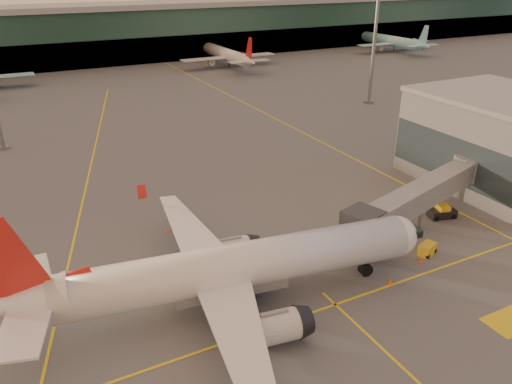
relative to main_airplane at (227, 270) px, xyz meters
name	(u,v)px	position (x,y,z in m)	size (l,w,h in m)	color
ground	(321,357)	(3.90, -9.37, -3.90)	(600.00, 600.00, 0.00)	#4C4F54
taxi_markings	(107,179)	(-3.42, 35.12, -3.89)	(100.12, 173.00, 0.01)	yellow
terminal	(58,37)	(3.90, 132.42, 4.86)	(400.00, 20.00, 17.60)	#19382D
gate_building	(502,140)	(45.83, 8.56, 2.40)	(18.40, 22.40, 12.60)	slate
mast_east_near	(375,35)	(58.90, 52.63, 10.96)	(2.40, 2.40, 25.60)	slate
main_airplane	(227,270)	(0.00, 0.00, 0.00)	(39.69, 35.94, 12.00)	silver
jet_bridge	(429,192)	(27.77, 3.76, 0.22)	(26.82, 10.42, 5.92)	slate
catering_truck	(235,267)	(1.90, 2.35, -1.63)	(5.25, 2.55, 3.99)	#A91820
gpu_cart	(427,249)	(22.85, -1.67, -3.29)	(2.41, 1.89, 1.24)	gold
pushback_tug	(442,212)	(30.87, 3.94, -3.22)	(3.58, 2.51, 1.67)	black
cone_nose	(420,260)	(21.09, -2.47, -3.66)	(0.39, 0.39, 0.50)	#FF5A0D
cone_wing_left	(167,230)	(-0.51, 16.04, -3.64)	(0.42, 0.42, 0.54)	#FF5A0D
cone_fwd	(390,282)	(15.52, -4.20, -3.60)	(0.49, 0.49, 0.63)	#FF5A0D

